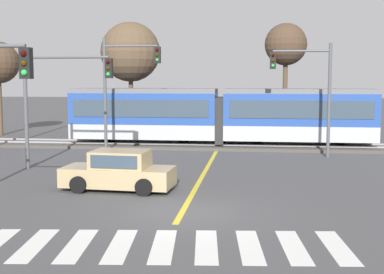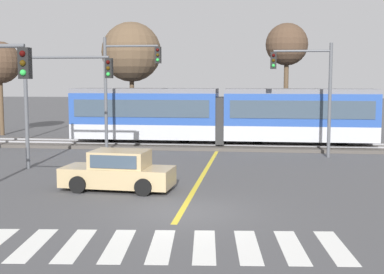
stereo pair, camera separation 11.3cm
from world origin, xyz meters
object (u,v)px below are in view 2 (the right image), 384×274
at_px(traffic_light_far_right, 310,83).
at_px(bare_tree_far_west, 0,63).
at_px(light_rail_tram, 221,114).
at_px(sedan_crossing, 118,172).
at_px(bare_tree_west, 131,52).
at_px(traffic_light_mid_left, 57,89).
at_px(traffic_light_far_left, 123,79).
at_px(bare_tree_east, 287,46).

relative_size(traffic_light_far_right, bare_tree_far_west, 0.88).
bearing_deg(light_rail_tram, sedan_crossing, -102.74).
bearing_deg(bare_tree_west, light_rail_tram, -35.13).
bearing_deg(bare_tree_west, bare_tree_far_west, 179.03).
bearing_deg(bare_tree_far_west, light_rail_tram, -16.35).
bearing_deg(traffic_light_mid_left, traffic_light_far_left, 72.12).
bearing_deg(sedan_crossing, bare_tree_east, 68.22).
bearing_deg(traffic_light_mid_left, sedan_crossing, -46.25).
bearing_deg(light_rail_tram, traffic_light_far_left, -145.53).
bearing_deg(traffic_light_mid_left, traffic_light_far_right, 24.40).
xyz_separation_m(traffic_light_mid_left, bare_tree_far_west, (-9.78, 13.90, 1.58)).
relative_size(light_rail_tram, traffic_light_far_right, 3.04).
height_order(traffic_light_far_left, bare_tree_east, bare_tree_east).
relative_size(light_rail_tram, traffic_light_far_left, 2.85).
xyz_separation_m(traffic_light_far_right, traffic_light_far_left, (-10.19, 0.00, 0.22)).
xyz_separation_m(sedan_crossing, bare_tree_east, (7.09, 17.75, 5.74)).
xyz_separation_m(traffic_light_mid_left, traffic_light_far_left, (1.75, 5.41, 0.46)).
distance_m(traffic_light_far_right, bare_tree_west, 14.52).
height_order(light_rail_tram, sedan_crossing, light_rail_tram).
distance_m(bare_tree_far_west, bare_tree_west, 10.02).
bearing_deg(bare_tree_far_west, traffic_light_mid_left, -54.86).
relative_size(sedan_crossing, traffic_light_mid_left, 0.77).
relative_size(light_rail_tram, traffic_light_mid_left, 3.31).
bearing_deg(bare_tree_east, light_rail_tram, -131.82).
height_order(bare_tree_far_west, bare_tree_west, bare_tree_west).
relative_size(bare_tree_west, bare_tree_east, 1.03).
bearing_deg(sedan_crossing, light_rail_tram, 77.26).
relative_size(traffic_light_far_left, bare_tree_west, 0.79).
height_order(traffic_light_far_left, bare_tree_west, bare_tree_west).
bearing_deg(traffic_light_far_right, light_rail_tram, 144.33).
relative_size(light_rail_tram, bare_tree_west, 2.26).
height_order(sedan_crossing, traffic_light_mid_left, traffic_light_mid_left).
relative_size(traffic_light_far_right, traffic_light_far_left, 0.94).
height_order(sedan_crossing, bare_tree_west, bare_tree_west).
xyz_separation_m(traffic_light_far_left, bare_tree_far_west, (-11.53, 8.48, 1.13)).
relative_size(bare_tree_far_west, bare_tree_west, 0.85).
bearing_deg(sedan_crossing, bare_tree_far_west, 127.31).
bearing_deg(bare_tree_far_west, sedan_crossing, -52.69).
distance_m(traffic_light_far_right, traffic_light_far_left, 10.19).
bearing_deg(sedan_crossing, traffic_light_far_right, 50.28).
bearing_deg(bare_tree_east, traffic_light_mid_left, -129.17).
relative_size(traffic_light_far_right, bare_tree_west, 0.74).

